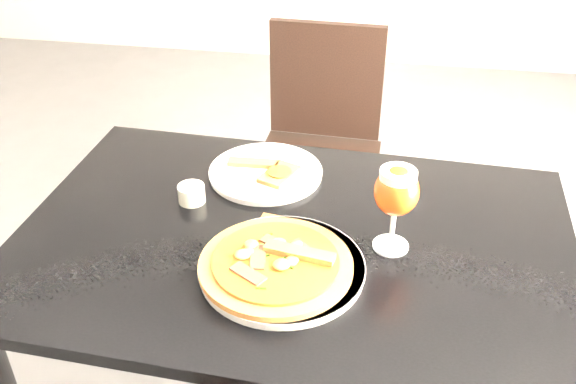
% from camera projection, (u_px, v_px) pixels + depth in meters
% --- Properties ---
extents(dining_table, '(1.23, 0.85, 0.75)m').
position_uv_depth(dining_table, '(293.00, 269.00, 1.44)').
color(dining_table, black).
rests_on(dining_table, ground).
extents(chair_far, '(0.43, 0.43, 0.90)m').
position_uv_depth(chair_far, '(319.00, 147.00, 2.24)').
color(chair_far, black).
rests_on(chair_far, ground).
extents(plate_main, '(0.40, 0.40, 0.02)m').
position_uv_depth(plate_main, '(282.00, 268.00, 1.29)').
color(plate_main, silver).
rests_on(plate_main, dining_table).
extents(pizza, '(0.31, 0.31, 0.03)m').
position_uv_depth(pizza, '(276.00, 264.00, 1.27)').
color(pizza, brown).
rests_on(pizza, plate_main).
extents(plate_second, '(0.36, 0.36, 0.01)m').
position_uv_depth(plate_second, '(266.00, 173.00, 1.59)').
color(plate_second, silver).
rests_on(plate_second, dining_table).
extents(crust_scraps, '(0.19, 0.12, 0.01)m').
position_uv_depth(crust_scraps, '(271.00, 170.00, 1.58)').
color(crust_scraps, brown).
rests_on(crust_scraps, plate_second).
extents(loose_crust, '(0.12, 0.04, 0.01)m').
position_uv_depth(loose_crust, '(286.00, 222.00, 1.43)').
color(loose_crust, brown).
rests_on(loose_crust, dining_table).
extents(sauce_cup, '(0.06, 0.06, 0.04)m').
position_uv_depth(sauce_cup, '(191.00, 193.00, 1.49)').
color(sauce_cup, beige).
rests_on(sauce_cup, dining_table).
extents(beer_glass, '(0.09, 0.09, 0.19)m').
position_uv_depth(beer_glass, '(397.00, 192.00, 1.28)').
color(beer_glass, silver).
rests_on(beer_glass, dining_table).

